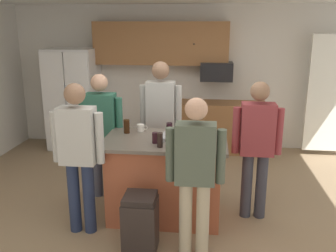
{
  "coord_description": "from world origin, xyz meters",
  "views": [
    {
      "loc": [
        0.51,
        -4.1,
        2.26
      ],
      "look_at": [
        0.0,
        0.26,
        1.05
      ],
      "focal_mm": 39.72,
      "sensor_mm": 36.0,
      "label": 1
    }
  ],
  "objects_px": {
    "serving_tray": "(181,137)",
    "refrigerator": "(74,99)",
    "mug_blue_stoneware": "(141,128)",
    "trash_bin": "(140,223)",
    "glass_stout_tall": "(169,128)",
    "person_guest_left": "(78,149)",
    "glass_dark_ale": "(160,140)",
    "microwave_over_range": "(216,71)",
    "person_elder_center": "(195,169)",
    "tumbler_amber": "(127,126)",
    "glass_pilsner": "(155,138)",
    "kitchen_island": "(165,178)",
    "mug_ceramic_white": "(203,129)",
    "person_guest_by_door": "(161,117)",
    "person_guest_right": "(257,142)",
    "person_host_foreground": "(101,128)"
  },
  "relations": [
    {
      "from": "serving_tray",
      "to": "refrigerator",
      "type": "bearing_deg",
      "value": 132.43
    },
    {
      "from": "mug_blue_stoneware",
      "to": "trash_bin",
      "type": "height_order",
      "value": "mug_blue_stoneware"
    },
    {
      "from": "glass_stout_tall",
      "to": "trash_bin",
      "type": "relative_size",
      "value": 0.22
    },
    {
      "from": "person_guest_left",
      "to": "glass_dark_ale",
      "type": "relative_size",
      "value": 10.39
    },
    {
      "from": "microwave_over_range",
      "to": "glass_stout_tall",
      "type": "distance_m",
      "value": 2.41
    },
    {
      "from": "person_elder_center",
      "to": "tumbler_amber",
      "type": "relative_size",
      "value": 9.71
    },
    {
      "from": "person_elder_center",
      "to": "glass_pilsner",
      "type": "xyz_separation_m",
      "value": [
        -0.47,
        0.59,
        0.11
      ]
    },
    {
      "from": "refrigerator",
      "to": "glass_stout_tall",
      "type": "bearing_deg",
      "value": -47.24
    },
    {
      "from": "trash_bin",
      "to": "glass_stout_tall",
      "type": "bearing_deg",
      "value": 78.9
    },
    {
      "from": "glass_pilsner",
      "to": "tumbler_amber",
      "type": "height_order",
      "value": "tumbler_amber"
    },
    {
      "from": "person_elder_center",
      "to": "glass_stout_tall",
      "type": "bearing_deg",
      "value": -7.06
    },
    {
      "from": "glass_pilsner",
      "to": "trash_bin",
      "type": "relative_size",
      "value": 0.2
    },
    {
      "from": "kitchen_island",
      "to": "trash_bin",
      "type": "distance_m",
      "value": 0.77
    },
    {
      "from": "mug_ceramic_white",
      "to": "tumbler_amber",
      "type": "xyz_separation_m",
      "value": [
        -0.92,
        -0.1,
        0.03
      ]
    },
    {
      "from": "person_guest_by_door",
      "to": "serving_tray",
      "type": "bearing_deg",
      "value": 13.06
    },
    {
      "from": "microwave_over_range",
      "to": "person_guest_by_door",
      "type": "relative_size",
      "value": 0.31
    },
    {
      "from": "mug_blue_stoneware",
      "to": "serving_tray",
      "type": "xyz_separation_m",
      "value": [
        0.52,
        -0.24,
        -0.02
      ]
    },
    {
      "from": "person_guest_by_door",
      "to": "mug_blue_stoneware",
      "type": "relative_size",
      "value": 13.79
    },
    {
      "from": "person_elder_center",
      "to": "mug_blue_stoneware",
      "type": "xyz_separation_m",
      "value": [
        -0.72,
        1.02,
        0.09
      ]
    },
    {
      "from": "trash_bin",
      "to": "refrigerator",
      "type": "bearing_deg",
      "value": 120.21
    },
    {
      "from": "person_guest_left",
      "to": "mug_blue_stoneware",
      "type": "relative_size",
      "value": 12.96
    },
    {
      "from": "mug_blue_stoneware",
      "to": "person_guest_by_door",
      "type": "bearing_deg",
      "value": 71.04
    },
    {
      "from": "kitchen_island",
      "to": "trash_bin",
      "type": "height_order",
      "value": "kitchen_island"
    },
    {
      "from": "person_elder_center",
      "to": "mug_blue_stoneware",
      "type": "distance_m",
      "value": 1.25
    },
    {
      "from": "glass_stout_tall",
      "to": "serving_tray",
      "type": "xyz_separation_m",
      "value": [
        0.16,
        -0.2,
        -0.05
      ]
    },
    {
      "from": "person_guest_right",
      "to": "trash_bin",
      "type": "xyz_separation_m",
      "value": [
        -1.22,
        -0.83,
        -0.65
      ]
    },
    {
      "from": "mug_ceramic_white",
      "to": "glass_dark_ale",
      "type": "height_order",
      "value": "glass_dark_ale"
    },
    {
      "from": "person_guest_by_door",
      "to": "mug_blue_stoneware",
      "type": "distance_m",
      "value": 0.54
    },
    {
      "from": "microwave_over_range",
      "to": "glass_pilsner",
      "type": "relative_size",
      "value": 4.54
    },
    {
      "from": "microwave_over_range",
      "to": "kitchen_island",
      "type": "xyz_separation_m",
      "value": [
        -0.6,
        -2.54,
        -0.96
      ]
    },
    {
      "from": "glass_stout_tall",
      "to": "glass_dark_ale",
      "type": "bearing_deg",
      "value": -94.58
    },
    {
      "from": "microwave_over_range",
      "to": "person_host_foreground",
      "type": "height_order",
      "value": "person_host_foreground"
    },
    {
      "from": "person_guest_right",
      "to": "person_host_foreground",
      "type": "bearing_deg",
      "value": -15.36
    },
    {
      "from": "person_elder_center",
      "to": "person_guest_by_door",
      "type": "bearing_deg",
      "value": -7.8
    },
    {
      "from": "tumbler_amber",
      "to": "glass_stout_tall",
      "type": "bearing_deg",
      "value": 4.87
    },
    {
      "from": "person_guest_right",
      "to": "tumbler_amber",
      "type": "xyz_separation_m",
      "value": [
        -1.55,
        0.09,
        0.11
      ]
    },
    {
      "from": "person_host_foreground",
      "to": "person_guest_by_door",
      "type": "distance_m",
      "value": 0.81
    },
    {
      "from": "person_host_foreground",
      "to": "glass_dark_ale",
      "type": "xyz_separation_m",
      "value": [
        0.87,
        -0.73,
        0.1
      ]
    },
    {
      "from": "glass_dark_ale",
      "to": "trash_bin",
      "type": "xyz_separation_m",
      "value": [
        -0.15,
        -0.44,
        -0.75
      ]
    },
    {
      "from": "refrigerator",
      "to": "microwave_over_range",
      "type": "relative_size",
      "value": 3.28
    },
    {
      "from": "kitchen_island",
      "to": "person_guest_left",
      "type": "relative_size",
      "value": 0.85
    },
    {
      "from": "person_elder_center",
      "to": "glass_dark_ale",
      "type": "xyz_separation_m",
      "value": [
        -0.4,
        0.45,
        0.13
      ]
    },
    {
      "from": "mug_ceramic_white",
      "to": "glass_dark_ale",
      "type": "distance_m",
      "value": 0.73
    },
    {
      "from": "person_guest_by_door",
      "to": "person_guest_left",
      "type": "bearing_deg",
      "value": -41.18
    },
    {
      "from": "glass_dark_ale",
      "to": "trash_bin",
      "type": "bearing_deg",
      "value": -108.63
    },
    {
      "from": "person_host_foreground",
      "to": "glass_stout_tall",
      "type": "height_order",
      "value": "person_host_foreground"
    },
    {
      "from": "microwave_over_range",
      "to": "glass_dark_ale",
      "type": "bearing_deg",
      "value": -102.28
    },
    {
      "from": "person_guest_left",
      "to": "mug_ceramic_white",
      "type": "xyz_separation_m",
      "value": [
        1.31,
        0.74,
        0.06
      ]
    },
    {
      "from": "glass_pilsner",
      "to": "trash_bin",
      "type": "bearing_deg",
      "value": -97.43
    },
    {
      "from": "mug_ceramic_white",
      "to": "refrigerator",
      "type": "bearing_deg",
      "value": 138.68
    }
  ]
}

